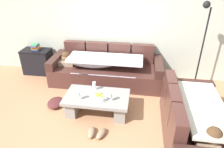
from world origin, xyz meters
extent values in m
plane|color=#AC7853|center=(0.00, 0.00, 0.00)|extent=(14.00, 14.00, 0.00)
cube|color=beige|center=(0.00, 2.15, 1.35)|extent=(9.00, 0.10, 2.70)
cube|color=#482823|center=(-0.22, 1.60, 0.21)|extent=(2.60, 0.92, 0.42)
cube|color=#482823|center=(-1.06, 1.98, 0.65)|extent=(0.53, 0.16, 0.46)
cube|color=#482823|center=(-0.50, 1.98, 0.65)|extent=(0.53, 0.16, 0.46)
cube|color=#482823|center=(0.06, 1.98, 0.65)|extent=(0.53, 0.16, 0.46)
cube|color=#482823|center=(0.62, 1.98, 0.65)|extent=(0.53, 0.16, 0.46)
cube|color=#3A201C|center=(-1.43, 1.60, 0.52)|extent=(0.18, 0.92, 0.20)
cube|color=#3A201C|center=(0.99, 1.60, 0.52)|extent=(0.18, 0.92, 0.20)
cube|color=gray|center=(-1.16, 1.59, 0.47)|extent=(0.36, 0.28, 0.11)
sphere|color=#936B4C|center=(-1.16, 1.55, 0.64)|extent=(0.21, 0.21, 0.21)
sphere|color=#4C331E|center=(-1.16, 1.55, 0.67)|extent=(0.20, 0.20, 0.20)
ellipsoid|color=silver|center=(-0.54, 1.55, 0.56)|extent=(1.10, 0.44, 0.28)
cube|color=silver|center=(-0.22, 1.53, 0.66)|extent=(1.70, 0.60, 0.05)
cube|color=silver|center=(-0.22, 1.16, 0.23)|extent=(1.44, 0.04, 0.38)
cube|color=#482823|center=(1.49, -0.01, 0.21)|extent=(0.92, 1.87, 0.42)
cube|color=#482823|center=(1.11, -0.52, 0.65)|extent=(0.16, 0.47, 0.46)
cube|color=#482823|center=(1.11, -0.01, 0.65)|extent=(0.16, 0.47, 0.46)
cube|color=#482823|center=(1.11, 0.49, 0.65)|extent=(0.16, 0.47, 0.46)
cube|color=#3A201C|center=(1.49, 0.83, 0.52)|extent=(0.92, 0.18, 0.20)
cube|color=gray|center=(1.50, -0.59, 0.47)|extent=(0.28, 0.36, 0.11)
sphere|color=beige|center=(1.54, -0.59, 0.64)|extent=(0.21, 0.21, 0.21)
sphere|color=#4C331E|center=(1.54, -0.59, 0.67)|extent=(0.20, 0.20, 0.20)
ellipsoid|color=silver|center=(1.54, 0.03, 0.56)|extent=(0.44, 0.95, 0.28)
cube|color=silver|center=(1.56, -0.01, 0.66)|extent=(0.60, 1.39, 0.05)
cube|color=silver|center=(1.93, -0.01, 0.23)|extent=(0.04, 1.18, 0.38)
cube|color=gray|center=(-0.19, 0.44, 0.35)|extent=(1.20, 0.68, 0.06)
cube|color=gray|center=(-0.65, 0.44, 0.16)|extent=(0.20, 0.54, 0.32)
cube|color=gray|center=(0.27, 0.44, 0.16)|extent=(0.20, 0.54, 0.32)
cylinder|color=silver|center=(-0.10, 0.38, 0.42)|extent=(0.28, 0.28, 0.07)
sphere|color=olive|center=(-0.10, 0.41, 0.44)|extent=(0.08, 0.08, 0.08)
sphere|color=gold|center=(-0.06, 0.32, 0.44)|extent=(0.08, 0.08, 0.08)
sphere|color=orange|center=(-0.14, 0.34, 0.44)|extent=(0.08, 0.08, 0.08)
sphere|color=gold|center=(-0.18, 0.39, 0.44)|extent=(0.08, 0.08, 0.08)
cylinder|color=silver|center=(-0.49, 0.27, 0.38)|extent=(0.06, 0.06, 0.01)
cylinder|color=silver|center=(-0.49, 0.27, 0.42)|extent=(0.01, 0.01, 0.07)
cylinder|color=silver|center=(-0.49, 0.27, 0.50)|extent=(0.07, 0.07, 0.08)
cylinder|color=silver|center=(0.08, 0.32, 0.38)|extent=(0.06, 0.06, 0.01)
cylinder|color=silver|center=(0.08, 0.32, 0.42)|extent=(0.01, 0.01, 0.07)
cylinder|color=silver|center=(0.08, 0.32, 0.50)|extent=(0.07, 0.07, 0.08)
cylinder|color=silver|center=(-0.28, 0.64, 0.38)|extent=(0.06, 0.06, 0.01)
cylinder|color=silver|center=(-0.28, 0.64, 0.42)|extent=(0.01, 0.01, 0.07)
cylinder|color=silver|center=(-0.28, 0.64, 0.50)|extent=(0.07, 0.07, 0.08)
cube|color=black|center=(-2.08, 1.85, 0.31)|extent=(0.70, 0.42, 0.62)
cube|color=black|center=(-2.08, 1.85, 0.63)|extent=(0.72, 0.44, 0.02)
cube|color=#2D569E|center=(-2.06, 1.86, 0.66)|extent=(0.18, 0.19, 0.03)
cube|color=#B76623|center=(-2.06, 1.85, 0.69)|extent=(0.18, 0.18, 0.04)
cube|color=gold|center=(-2.07, 1.85, 0.72)|extent=(0.16, 0.18, 0.03)
cube|color=#72337F|center=(-2.07, 1.84, 0.75)|extent=(0.16, 0.22, 0.02)
cube|color=#338C59|center=(-2.07, 1.85, 0.78)|extent=(0.15, 0.21, 0.03)
cylinder|color=black|center=(1.84, 1.64, 0.01)|extent=(0.28, 0.28, 0.02)
cylinder|color=black|center=(1.84, 1.64, 0.92)|extent=(0.03, 0.03, 1.80)
sphere|color=black|center=(1.72, 1.54, 1.88)|extent=(0.14, 0.14, 0.14)
ellipsoid|color=#8C7259|center=(-0.16, -0.16, 0.04)|extent=(0.14, 0.28, 0.09)
ellipsoid|color=#8C7259|center=(0.01, -0.16, 0.04)|extent=(0.19, 0.29, 0.09)
ellipsoid|color=#4C2323|center=(-1.08, 0.53, 0.06)|extent=(0.35, 0.43, 0.12)
camera|label=1|loc=(0.56, -2.62, 2.51)|focal=32.46mm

